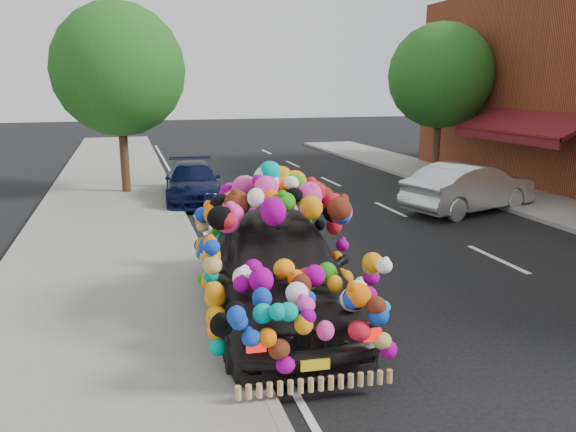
# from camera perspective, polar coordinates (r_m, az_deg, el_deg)

# --- Properties ---
(ground) EXTENTS (100.00, 100.00, 0.00)m
(ground) POSITION_cam_1_polar(r_m,az_deg,el_deg) (10.89, 4.96, -5.99)
(ground) COLOR black
(ground) RESTS_ON ground
(sidewalk) EXTENTS (4.00, 60.00, 0.12)m
(sidewalk) POSITION_cam_1_polar(r_m,az_deg,el_deg) (10.22, -18.39, -7.60)
(sidewalk) COLOR gray
(sidewalk) RESTS_ON ground
(kerb) EXTENTS (0.15, 60.00, 0.13)m
(kerb) POSITION_cam_1_polar(r_m,az_deg,el_deg) (10.30, -7.43, -6.82)
(kerb) COLOR gray
(kerb) RESTS_ON ground
(footpath_far) EXTENTS (3.00, 40.00, 0.12)m
(footpath_far) POSITION_cam_1_polar(r_m,az_deg,el_deg) (17.70, 26.78, 0.34)
(footpath_far) COLOR gray
(footpath_far) RESTS_ON ground
(lane_markings) EXTENTS (6.00, 50.00, 0.01)m
(lane_markings) POSITION_cam_1_polar(r_m,az_deg,el_deg) (12.59, 20.48, -4.10)
(lane_markings) COLOR silver
(lane_markings) RESTS_ON ground
(tree_near_sidewalk) EXTENTS (4.20, 4.20, 6.13)m
(tree_near_sidewalk) POSITION_cam_1_polar(r_m,az_deg,el_deg) (19.08, -16.83, 14.03)
(tree_near_sidewalk) COLOR #332114
(tree_near_sidewalk) RESTS_ON ground
(tree_far_b) EXTENTS (4.00, 4.00, 5.90)m
(tree_far_b) POSITION_cam_1_polar(r_m,az_deg,el_deg) (22.84, 15.24, 13.58)
(tree_far_b) COLOR #332114
(tree_far_b) RESTS_ON ground
(plush_art_car) EXTENTS (2.71, 5.26, 2.32)m
(plush_art_car) POSITION_cam_1_polar(r_m,az_deg,el_deg) (8.55, -1.34, -2.91)
(plush_art_car) COLOR black
(plush_art_car) RESTS_ON ground
(navy_sedan) EXTENTS (2.00, 4.24, 1.19)m
(navy_sedan) POSITION_cam_1_polar(r_m,az_deg,el_deg) (17.78, -9.65, 3.40)
(navy_sedan) COLOR black
(navy_sedan) RESTS_ON ground
(silver_hatchback) EXTENTS (4.48, 2.67, 1.40)m
(silver_hatchback) POSITION_cam_1_polar(r_m,az_deg,el_deg) (16.88, 17.96, 2.77)
(silver_hatchback) COLOR silver
(silver_hatchback) RESTS_ON ground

